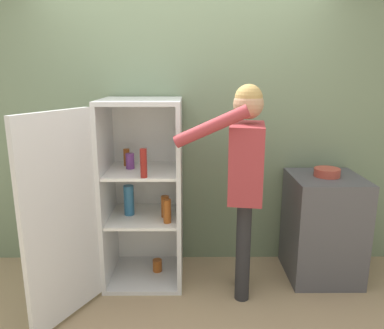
% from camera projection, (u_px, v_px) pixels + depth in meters
% --- Properties ---
extents(ground_plane, '(12.00, 12.00, 0.00)m').
position_uv_depth(ground_plane, '(182.00, 319.00, 2.76)').
color(ground_plane, tan).
extents(wall_back, '(7.00, 0.06, 2.55)m').
position_uv_depth(wall_back, '(183.00, 128.00, 3.41)').
color(wall_back, gray).
rests_on(wall_back, ground_plane).
extents(refrigerator, '(1.00, 1.21, 1.56)m').
position_uv_depth(refrigerator, '(129.00, 196.00, 3.09)').
color(refrigerator, silver).
rests_on(refrigerator, ground_plane).
extents(person, '(0.71, 0.59, 1.69)m').
position_uv_depth(person, '(245.00, 167.00, 2.85)').
color(person, '#262628').
rests_on(person, ground_plane).
extents(counter, '(0.59, 0.61, 0.91)m').
position_uv_depth(counter, '(323.00, 227.00, 3.27)').
color(counter, '#4C4C51').
rests_on(counter, ground_plane).
extents(bowl, '(0.22, 0.22, 0.07)m').
position_uv_depth(bowl, '(327.00, 172.00, 3.16)').
color(bowl, '#B24738').
rests_on(bowl, counter).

